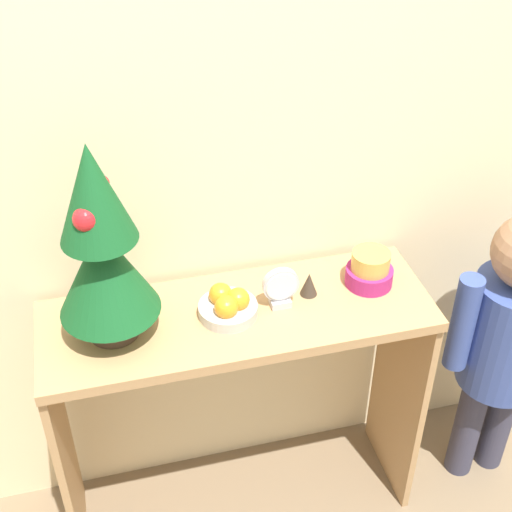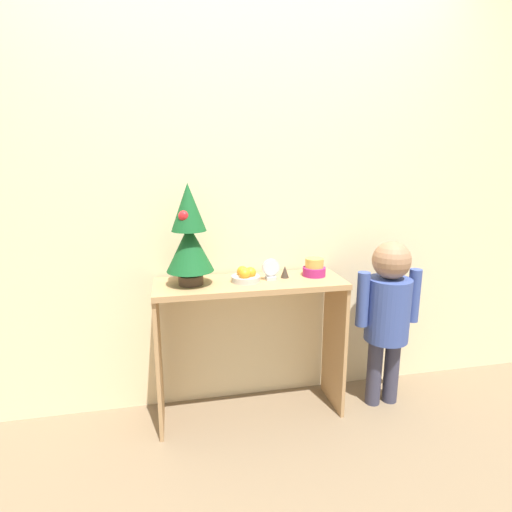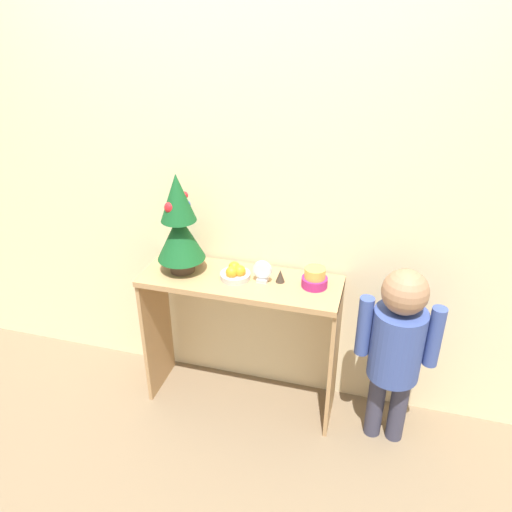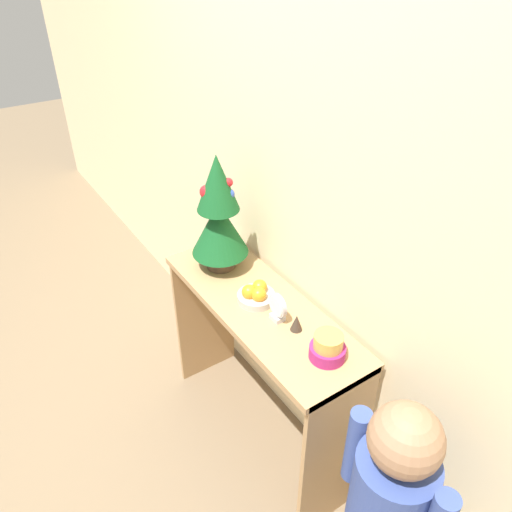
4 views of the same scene
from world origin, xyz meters
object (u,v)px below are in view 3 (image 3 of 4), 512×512
Objects in this scene: fruit_bowl at (235,273)px; singing_bowl at (315,278)px; mini_tree at (179,225)px; child_figure at (397,341)px; figurine at (280,276)px; desk_clock at (262,272)px.

singing_bowl reaches higher than fruit_bowl.
child_figure is (1.11, -0.06, -0.45)m from mini_tree.
figurine is (0.51, 0.02, -0.23)m from mini_tree.
child_figure reaches higher than fruit_bowl.
fruit_bowl is 1.19× the size of singing_bowl.
fruit_bowl is 0.15× the size of child_figure.
singing_bowl is at bearing 1.05° from figurine.
fruit_bowl is at bearing -172.38° from figurine.
mini_tree is 0.53× the size of child_figure.
mini_tree is 4.08× the size of singing_bowl.
desk_clock is (0.43, -0.00, -0.20)m from mini_tree.
child_figure is at bearing -3.74° from fruit_bowl.
singing_bowl is (0.68, 0.03, -0.21)m from mini_tree.
figurine is (0.09, 0.03, -0.02)m from desk_clock.
desk_clock reaches higher than singing_bowl.
child_figure is at bearing -4.88° from desk_clock.
singing_bowl is 0.26m from desk_clock.
child_figure is at bearing -3.14° from mini_tree.
desk_clock reaches higher than fruit_bowl.
singing_bowl is 1.90× the size of figurine.
mini_tree reaches higher than child_figure.
mini_tree is 0.37m from fruit_bowl.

